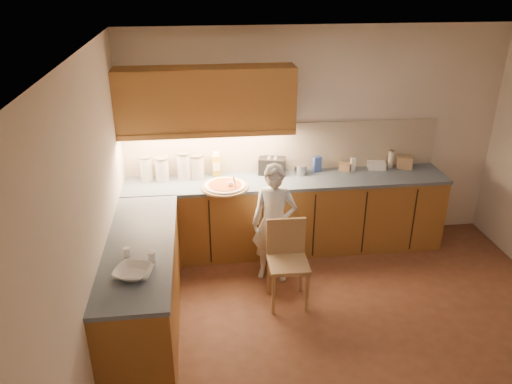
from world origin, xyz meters
TOP-DOWN VIEW (x-y plane):
  - room at (0.00, 0.00)m, footprint 4.54×4.50m
  - l_counter at (-0.92, 1.25)m, footprint 3.77×2.62m
  - backsplash at (-0.38, 1.99)m, footprint 3.75×0.02m
  - upper_cabinets at (-1.27, 1.82)m, footprint 1.95×0.36m
  - pizza_on_board at (-1.11, 1.52)m, footprint 0.52×0.52m
  - child at (-0.62, 1.09)m, footprint 0.56×0.46m
  - wooden_chair at (-0.55, 0.68)m, footprint 0.40×0.40m
  - mixing_bowl at (-1.95, -0.12)m, footprint 0.37×0.37m
  - canister_a at (-1.99, 1.84)m, footprint 0.15×0.15m
  - canister_b at (-1.81, 1.82)m, footprint 0.16×0.16m
  - canister_c at (-1.55, 1.84)m, footprint 0.17×0.17m
  - canister_d at (-1.41, 1.86)m, footprint 0.18×0.18m
  - oil_jug at (-1.19, 1.89)m, footprint 0.11×0.09m
  - toaster at (-0.53, 1.87)m, footprint 0.34×0.25m
  - steel_pot at (-0.20, 1.82)m, footprint 0.16×0.16m
  - blue_box at (0.02, 1.88)m, footprint 0.11×0.08m
  - card_box_a at (0.36, 1.87)m, footprint 0.16×0.14m
  - white_bottle at (0.45, 1.85)m, footprint 0.05×0.05m
  - flat_pack at (0.76, 1.88)m, footprint 0.23×0.18m
  - tall_jar at (0.94, 1.90)m, footprint 0.07×0.07m
  - card_box_b at (1.11, 1.87)m, footprint 0.22×0.19m
  - dough_cloth at (-1.95, -0.06)m, footprint 0.31×0.27m
  - spice_jar_a at (-2.03, 0.20)m, footprint 0.06×0.06m
  - spice_jar_b at (-1.82, 0.10)m, footprint 0.07×0.07m

SIDE VIEW (x-z plane):
  - l_counter at x=-0.92m, z-range 0.00..0.92m
  - wooden_chair at x=-0.55m, z-range 0.07..0.95m
  - child at x=-0.62m, z-range 0.00..1.33m
  - dough_cloth at x=-1.95m, z-range 0.92..0.94m
  - pizza_on_board at x=-1.11m, z-range 0.84..1.05m
  - mixing_bowl at x=-1.95m, z-range 0.92..0.99m
  - spice_jar_a at x=-2.03m, z-range 0.92..1.00m
  - flat_pack at x=0.76m, z-range 0.92..1.00m
  - spice_jar_b at x=-1.82m, z-range 0.92..1.00m
  - card_box_a at x=0.36m, z-range 0.92..1.01m
  - steel_pot at x=-0.20m, z-range 0.92..1.04m
  - card_box_b at x=1.11m, z-range 0.92..1.06m
  - white_bottle at x=0.45m, z-range 0.92..1.08m
  - blue_box at x=0.02m, z-range 0.92..1.11m
  - toaster at x=-0.53m, z-range 0.92..1.12m
  - tall_jar at x=0.94m, z-range 0.92..1.14m
  - oil_jug at x=-1.19m, z-range 0.91..1.20m
  - canister_b at x=-1.81m, z-range 0.92..1.21m
  - canister_d at x=-1.41m, z-range 0.92..1.21m
  - canister_a at x=-1.99m, z-range 0.92..1.22m
  - canister_c at x=-1.55m, z-range 0.92..1.25m
  - backsplash at x=-0.38m, z-range 0.92..1.50m
  - room at x=0.00m, z-range 0.37..2.99m
  - upper_cabinets at x=-1.27m, z-range 1.48..2.21m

